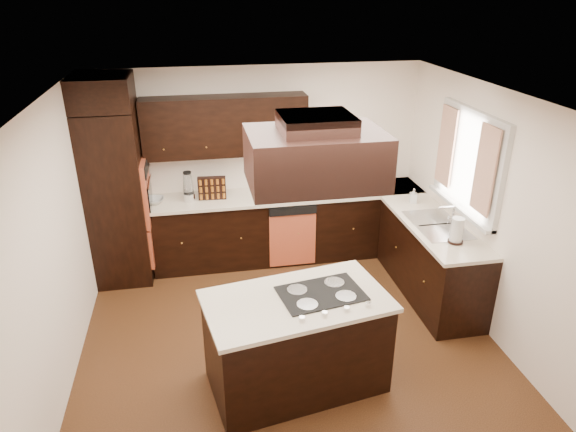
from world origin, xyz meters
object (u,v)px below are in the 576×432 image
Objects in this scene: oven_column at (117,197)px; range_hood at (315,158)px; island at (296,344)px; spice_rack at (212,188)px.

oven_column is 2.02× the size of range_hood.
range_hood is (0.15, 0.07, 1.72)m from island.
range_hood is at bearing 13.74° from island.
oven_column is 3.13m from range_hood.
oven_column is 1.39× the size of island.
range_hood is 3.04× the size of spice_rack.
spice_rack is (-0.74, 2.34, -1.10)m from range_hood.
island is (1.72, -2.32, -0.62)m from oven_column.
island is 1.73m from range_hood.
island is at bearing -156.72° from range_hood.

